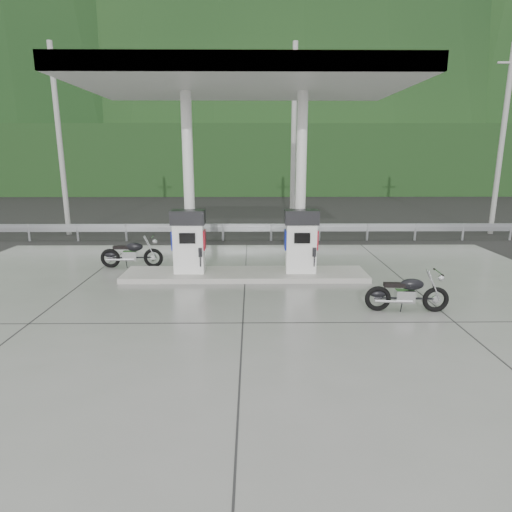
{
  "coord_description": "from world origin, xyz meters",
  "views": [
    {
      "loc": [
        0.19,
        -9.45,
        3.48
      ],
      "look_at": [
        0.3,
        1.0,
        1.0
      ],
      "focal_mm": 30.0,
      "sensor_mm": 36.0,
      "label": 1
    }
  ],
  "objects_px": {
    "gas_pump_left": "(189,242)",
    "motorcycle_right": "(407,294)",
    "gas_pump_right": "(301,241)",
    "motorcycle_left": "(132,254)"
  },
  "relations": [
    {
      "from": "gas_pump_left",
      "to": "motorcycle_right",
      "type": "relative_size",
      "value": 1.03
    },
    {
      "from": "gas_pump_left",
      "to": "motorcycle_right",
      "type": "xyz_separation_m",
      "value": [
        5.29,
        -2.82,
        -0.64
      ]
    },
    {
      "from": "gas_pump_right",
      "to": "motorcycle_left",
      "type": "xyz_separation_m",
      "value": [
        -5.18,
        1.14,
        -0.62
      ]
    },
    {
      "from": "gas_pump_right",
      "to": "motorcycle_right",
      "type": "bearing_deg",
      "value": -53.43
    },
    {
      "from": "gas_pump_right",
      "to": "gas_pump_left",
      "type": "bearing_deg",
      "value": 180.0
    },
    {
      "from": "motorcycle_left",
      "to": "gas_pump_left",
      "type": "bearing_deg",
      "value": -31.01
    },
    {
      "from": "gas_pump_left",
      "to": "motorcycle_left",
      "type": "bearing_deg",
      "value": 150.13
    },
    {
      "from": "gas_pump_left",
      "to": "gas_pump_right",
      "type": "relative_size",
      "value": 1.0
    },
    {
      "from": "gas_pump_left",
      "to": "motorcycle_left",
      "type": "relative_size",
      "value": 0.99
    },
    {
      "from": "gas_pump_right",
      "to": "motorcycle_right",
      "type": "height_order",
      "value": "gas_pump_right"
    }
  ]
}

